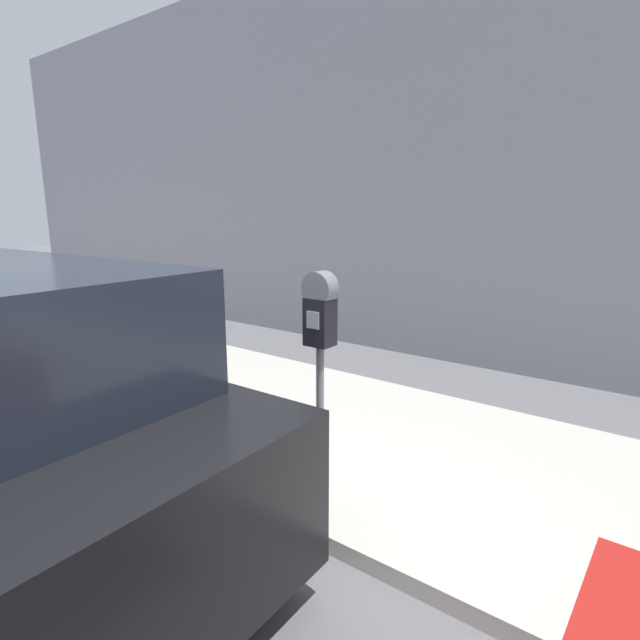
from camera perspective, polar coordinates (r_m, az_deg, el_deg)
name	(u,v)px	position (r m, az deg, el deg)	size (l,w,h in m)	color
ground_plane	(147,575)	(3.53, -19.13, -25.80)	(60.00, 60.00, 0.00)	slate
sidewalk	(350,436)	(4.84, 3.40, -13.11)	(24.00, 2.80, 0.13)	#BCB7AD
building_facade	(486,146)	(7.28, 18.41, 18.35)	(24.00, 0.30, 5.95)	gray
parking_meter	(320,331)	(3.28, 0.00, -1.30)	(0.22, 0.15, 1.64)	slate
fire_hydrant	(138,364)	(5.78, -20.12, -4.74)	(0.24, 0.24, 0.78)	gold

